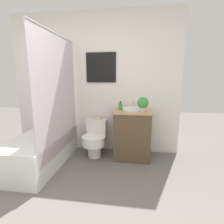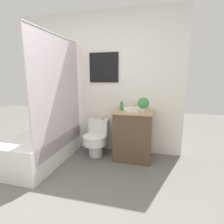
{
  "view_description": "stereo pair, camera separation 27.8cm",
  "coord_description": "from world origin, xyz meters",
  "px_view_note": "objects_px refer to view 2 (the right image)",
  "views": [
    {
      "loc": [
        0.8,
        -1.15,
        1.37
      ],
      "look_at": [
        0.4,
        1.54,
        0.83
      ],
      "focal_mm": 28.0,
      "sensor_mm": 36.0,
      "label": 1
    },
    {
      "loc": [
        1.07,
        -1.1,
        1.37
      ],
      "look_at": [
        0.4,
        1.54,
        0.83
      ],
      "focal_mm": 28.0,
      "sensor_mm": 36.0,
      "label": 2
    }
  ],
  "objects_px": {
    "soap_bottle": "(122,106)",
    "sink": "(134,109)",
    "potted_plant": "(143,104)",
    "book_on_tank": "(99,118)",
    "toilet": "(97,137)"
  },
  "relations": [
    {
      "from": "toilet",
      "to": "soap_bottle",
      "type": "relative_size",
      "value": 4.4
    },
    {
      "from": "toilet",
      "to": "book_on_tank",
      "type": "height_order",
      "value": "book_on_tank"
    },
    {
      "from": "sink",
      "to": "potted_plant",
      "type": "relative_size",
      "value": 1.66
    },
    {
      "from": "soap_bottle",
      "to": "potted_plant",
      "type": "height_order",
      "value": "potted_plant"
    },
    {
      "from": "sink",
      "to": "book_on_tank",
      "type": "bearing_deg",
      "value": 170.33
    },
    {
      "from": "book_on_tank",
      "to": "potted_plant",
      "type": "bearing_deg",
      "value": -15.95
    },
    {
      "from": "toilet",
      "to": "sink",
      "type": "height_order",
      "value": "sink"
    },
    {
      "from": "book_on_tank",
      "to": "toilet",
      "type": "bearing_deg",
      "value": -90.0
    },
    {
      "from": "soap_bottle",
      "to": "sink",
      "type": "bearing_deg",
      "value": -1.0
    },
    {
      "from": "sink",
      "to": "potted_plant",
      "type": "height_order",
      "value": "potted_plant"
    },
    {
      "from": "toilet",
      "to": "sink",
      "type": "xyz_separation_m",
      "value": [
        0.65,
        0.03,
        0.53
      ]
    },
    {
      "from": "soap_bottle",
      "to": "book_on_tank",
      "type": "relative_size",
      "value": 0.84
    },
    {
      "from": "soap_bottle",
      "to": "book_on_tank",
      "type": "height_order",
      "value": "soap_bottle"
    },
    {
      "from": "toilet",
      "to": "potted_plant",
      "type": "relative_size",
      "value": 2.68
    },
    {
      "from": "sink",
      "to": "soap_bottle",
      "type": "height_order",
      "value": "soap_bottle"
    }
  ]
}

